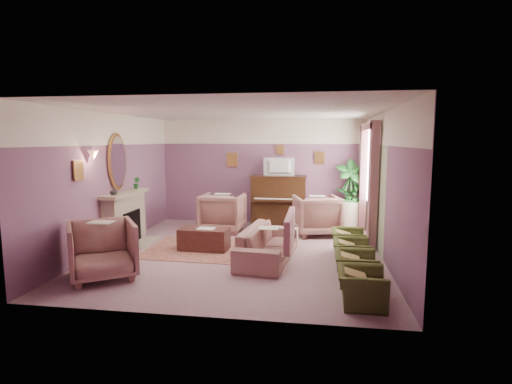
# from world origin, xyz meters

# --- Properties ---
(floor) EXTENTS (5.50, 6.00, 0.01)m
(floor) POSITION_xyz_m (0.00, 0.00, 0.00)
(floor) COLOR #A37D86
(floor) RESTS_ON ground
(ceiling) EXTENTS (5.50, 6.00, 0.01)m
(ceiling) POSITION_xyz_m (0.00, 0.00, 2.80)
(ceiling) COLOR silver
(ceiling) RESTS_ON wall_back
(wall_back) EXTENTS (5.50, 0.02, 2.80)m
(wall_back) POSITION_xyz_m (0.00, 3.00, 1.40)
(wall_back) COLOR #6D4C73
(wall_back) RESTS_ON floor
(wall_front) EXTENTS (5.50, 0.02, 2.80)m
(wall_front) POSITION_xyz_m (0.00, -3.00, 1.40)
(wall_front) COLOR #6D4C73
(wall_front) RESTS_ON floor
(wall_left) EXTENTS (0.02, 6.00, 2.80)m
(wall_left) POSITION_xyz_m (-2.75, 0.00, 1.40)
(wall_left) COLOR #6D4C73
(wall_left) RESTS_ON floor
(wall_right) EXTENTS (0.02, 6.00, 2.80)m
(wall_right) POSITION_xyz_m (2.75, 0.00, 1.40)
(wall_right) COLOR #6D4C73
(wall_right) RESTS_ON floor
(picture_rail_band) EXTENTS (5.50, 0.01, 0.65)m
(picture_rail_band) POSITION_xyz_m (0.00, 2.99, 2.47)
(picture_rail_band) COLOR white
(picture_rail_band) RESTS_ON wall_back
(stripe_panel) EXTENTS (0.01, 3.00, 2.15)m
(stripe_panel) POSITION_xyz_m (2.73, 1.30, 1.07)
(stripe_panel) COLOR #B0BF95
(stripe_panel) RESTS_ON wall_right
(fireplace_surround) EXTENTS (0.30, 1.40, 1.10)m
(fireplace_surround) POSITION_xyz_m (-2.59, 0.20, 0.55)
(fireplace_surround) COLOR tan
(fireplace_surround) RESTS_ON floor
(fireplace_inset) EXTENTS (0.18, 0.72, 0.68)m
(fireplace_inset) POSITION_xyz_m (-2.49, 0.20, 0.40)
(fireplace_inset) COLOR black
(fireplace_inset) RESTS_ON floor
(fire_ember) EXTENTS (0.06, 0.54, 0.10)m
(fire_ember) POSITION_xyz_m (-2.45, 0.20, 0.22)
(fire_ember) COLOR orange
(fire_ember) RESTS_ON floor
(mantel_shelf) EXTENTS (0.40, 1.55, 0.07)m
(mantel_shelf) POSITION_xyz_m (-2.56, 0.20, 1.12)
(mantel_shelf) COLOR tan
(mantel_shelf) RESTS_ON fireplace_surround
(hearth) EXTENTS (0.55, 1.50, 0.02)m
(hearth) POSITION_xyz_m (-2.39, 0.20, 0.01)
(hearth) COLOR tan
(hearth) RESTS_ON floor
(mirror_frame) EXTENTS (0.04, 0.72, 1.20)m
(mirror_frame) POSITION_xyz_m (-2.70, 0.20, 1.80)
(mirror_frame) COLOR #BC8641
(mirror_frame) RESTS_ON wall_left
(mirror_glass) EXTENTS (0.01, 0.60, 1.06)m
(mirror_glass) POSITION_xyz_m (-2.67, 0.20, 1.80)
(mirror_glass) COLOR silver
(mirror_glass) RESTS_ON wall_left
(sconce_shade) EXTENTS (0.20, 0.20, 0.16)m
(sconce_shade) POSITION_xyz_m (-2.62, -0.85, 1.98)
(sconce_shade) COLOR #F0A073
(sconce_shade) RESTS_ON wall_left
(piano) EXTENTS (1.40, 0.60, 1.30)m
(piano) POSITION_xyz_m (0.50, 2.68, 0.65)
(piano) COLOR #321C0E
(piano) RESTS_ON floor
(piano_keyshelf) EXTENTS (1.30, 0.12, 0.06)m
(piano_keyshelf) POSITION_xyz_m (0.50, 2.33, 0.72)
(piano_keyshelf) COLOR #321C0E
(piano_keyshelf) RESTS_ON piano
(piano_keys) EXTENTS (1.20, 0.08, 0.02)m
(piano_keys) POSITION_xyz_m (0.50, 2.33, 0.76)
(piano_keys) COLOR white
(piano_keys) RESTS_ON piano
(piano_top) EXTENTS (1.45, 0.65, 0.04)m
(piano_top) POSITION_xyz_m (0.50, 2.68, 1.31)
(piano_top) COLOR #321C0E
(piano_top) RESTS_ON piano
(television) EXTENTS (0.80, 0.12, 0.48)m
(television) POSITION_xyz_m (0.50, 2.63, 1.60)
(television) COLOR black
(television) RESTS_ON piano
(print_back_left) EXTENTS (0.30, 0.03, 0.38)m
(print_back_left) POSITION_xyz_m (-0.80, 2.96, 1.72)
(print_back_left) COLOR #BC8641
(print_back_left) RESTS_ON wall_back
(print_back_right) EXTENTS (0.26, 0.03, 0.34)m
(print_back_right) POSITION_xyz_m (1.55, 2.96, 1.78)
(print_back_right) COLOR #BC8641
(print_back_right) RESTS_ON wall_back
(print_back_mid) EXTENTS (0.22, 0.03, 0.26)m
(print_back_mid) POSITION_xyz_m (0.50, 2.96, 2.00)
(print_back_mid) COLOR #BC8641
(print_back_mid) RESTS_ON wall_back
(print_left_wall) EXTENTS (0.03, 0.28, 0.36)m
(print_left_wall) POSITION_xyz_m (-2.71, -1.20, 1.72)
(print_left_wall) COLOR #BC8641
(print_left_wall) RESTS_ON wall_left
(window_blind) EXTENTS (0.03, 1.40, 1.80)m
(window_blind) POSITION_xyz_m (2.70, 1.55, 1.70)
(window_blind) COLOR beige
(window_blind) RESTS_ON wall_right
(curtain_left) EXTENTS (0.16, 0.34, 2.60)m
(curtain_left) POSITION_xyz_m (2.62, 0.63, 1.30)
(curtain_left) COLOR #8F5660
(curtain_left) RESTS_ON floor
(curtain_right) EXTENTS (0.16, 0.34, 2.60)m
(curtain_right) POSITION_xyz_m (2.62, 2.47, 1.30)
(curtain_right) COLOR #8F5660
(curtain_right) RESTS_ON floor
(pelmet) EXTENTS (0.16, 2.20, 0.16)m
(pelmet) POSITION_xyz_m (2.62, 1.55, 2.56)
(pelmet) COLOR #8F5660
(pelmet) RESTS_ON wall_right
(mantel_plant) EXTENTS (0.16, 0.16, 0.28)m
(mantel_plant) POSITION_xyz_m (-2.55, 0.75, 1.29)
(mantel_plant) COLOR #246D29
(mantel_plant) RESTS_ON mantel_shelf
(mantel_vase) EXTENTS (0.16, 0.16, 0.16)m
(mantel_vase) POSITION_xyz_m (-2.55, -0.30, 1.23)
(mantel_vase) COLOR white
(mantel_vase) RESTS_ON mantel_shelf
(area_rug) EXTENTS (2.56, 1.88, 0.01)m
(area_rug) POSITION_xyz_m (-0.72, 0.07, 0.01)
(area_rug) COLOR #A46154
(area_rug) RESTS_ON floor
(coffee_table) EXTENTS (1.02, 0.55, 0.45)m
(coffee_table) POSITION_xyz_m (-0.79, 0.05, 0.23)
(coffee_table) COLOR #47221C
(coffee_table) RESTS_ON floor
(table_paper) EXTENTS (0.35, 0.28, 0.01)m
(table_paper) POSITION_xyz_m (-0.74, 0.05, 0.46)
(table_paper) COLOR silver
(table_paper) RESTS_ON coffee_table
(sofa) EXTENTS (0.71, 2.12, 0.86)m
(sofa) POSITION_xyz_m (0.60, -0.41, 0.43)
(sofa) COLOR #A47369
(sofa) RESTS_ON floor
(sofa_throw) EXTENTS (0.11, 1.61, 0.59)m
(sofa_throw) POSITION_xyz_m (1.00, -0.41, 0.60)
(sofa_throw) COLOR #8F5660
(sofa_throw) RESTS_ON sofa
(floral_armchair_left) EXTENTS (1.01, 1.01, 1.05)m
(floral_armchair_left) POSITION_xyz_m (-0.81, 1.79, 0.52)
(floral_armchair_left) COLOR #A47369
(floral_armchair_left) RESTS_ON floor
(floral_armchair_right) EXTENTS (1.01, 1.01, 1.05)m
(floral_armchair_right) POSITION_xyz_m (1.50, 1.76, 0.52)
(floral_armchair_right) COLOR #A47369
(floral_armchair_right) RESTS_ON floor
(floral_armchair_front) EXTENTS (1.01, 1.01, 1.05)m
(floral_armchair_front) POSITION_xyz_m (-1.96, -1.83, 0.52)
(floral_armchair_front) COLOR #A47369
(floral_armchair_front) RESTS_ON floor
(olive_chair_a) EXTENTS (0.53, 0.75, 0.65)m
(olive_chair_a) POSITION_xyz_m (2.11, -2.29, 0.33)
(olive_chair_a) COLOR #454F21
(olive_chair_a) RESTS_ON floor
(olive_chair_b) EXTENTS (0.53, 0.75, 0.65)m
(olive_chair_b) POSITION_xyz_m (2.11, -1.47, 0.33)
(olive_chair_b) COLOR #454F21
(olive_chair_b) RESTS_ON floor
(olive_chair_c) EXTENTS (0.53, 0.75, 0.65)m
(olive_chair_c) POSITION_xyz_m (2.11, -0.65, 0.33)
(olive_chair_c) COLOR #454F21
(olive_chair_c) RESTS_ON floor
(olive_chair_d) EXTENTS (0.53, 0.75, 0.65)m
(olive_chair_d) POSITION_xyz_m (2.11, 0.17, 0.33)
(olive_chair_d) COLOR #454F21
(olive_chair_d) RESTS_ON floor
(side_table) EXTENTS (0.52, 0.52, 0.70)m
(side_table) POSITION_xyz_m (2.31, 2.53, 0.35)
(side_table) COLOR beige
(side_table) RESTS_ON floor
(side_plant_big) EXTENTS (0.30, 0.30, 0.34)m
(side_plant_big) POSITION_xyz_m (2.31, 2.53, 0.87)
(side_plant_big) COLOR #246D29
(side_plant_big) RESTS_ON side_table
(side_plant_small) EXTENTS (0.16, 0.16, 0.28)m
(side_plant_small) POSITION_xyz_m (2.43, 2.43, 0.84)
(side_plant_small) COLOR #246D29
(side_plant_small) RESTS_ON side_table
(palm_pot) EXTENTS (0.34, 0.34, 0.34)m
(palm_pot) POSITION_xyz_m (2.34, 2.59, 0.17)
(palm_pot) COLOR brown
(palm_pot) RESTS_ON floor
(palm_plant) EXTENTS (0.76, 0.76, 1.44)m
(palm_plant) POSITION_xyz_m (2.34, 2.59, 1.06)
(palm_plant) COLOR #246D29
(palm_plant) RESTS_ON palm_pot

